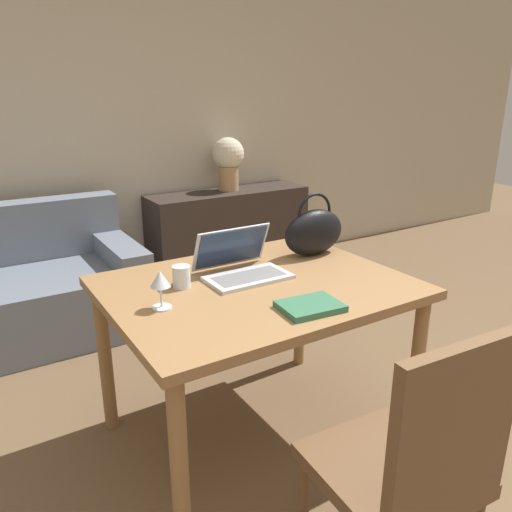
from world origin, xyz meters
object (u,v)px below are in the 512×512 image
handbag (314,231)px  flower_vase (228,160)px  drinking_glass (181,277)px  chair (413,462)px  laptop (240,263)px  wine_glass (160,282)px

handbag → flower_vase: (0.54, 1.83, 0.11)m
drinking_glass → handbag: 0.73m
chair → laptop: bearing=92.3°
wine_glass → handbag: bearing=13.3°
drinking_glass → wine_glass: bearing=-134.2°
laptop → wine_glass: 0.45m
wine_glass → flower_vase: size_ratio=0.34×
laptop → drinking_glass: size_ratio=3.89×
chair → drinking_glass: size_ratio=10.28×
wine_glass → chair: bearing=-65.4°
chair → wine_glass: bearing=118.5°
laptop → flower_vase: bearing=62.3°
laptop → drinking_glass: laptop is taller
chair → handbag: size_ratio=2.82×
laptop → wine_glass: bearing=-160.3°
drinking_glass → wine_glass: 0.22m
handbag → wine_glass: bearing=-166.7°
drinking_glass → handbag: (0.72, 0.05, 0.07)m
chair → flower_vase: flower_vase is taller
wine_glass → laptop: bearing=19.7°
handbag → chair: bearing=-113.8°
drinking_glass → handbag: size_ratio=0.27×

